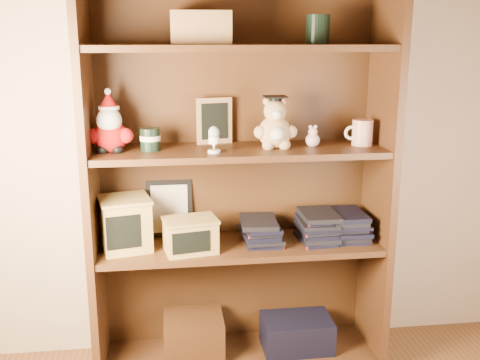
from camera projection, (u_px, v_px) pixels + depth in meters
The scene contains 17 objects.
room_envelope at pixel (302, 12), 0.84m from camera, with size 3.04×3.04×2.51m.
bookcase at pixel (238, 187), 2.31m from camera, with size 1.20×0.35×1.60m.
shelf_lower at pixel (240, 246), 2.32m from camera, with size 1.14×0.33×0.02m.
shelf_upper at pixel (240, 151), 2.22m from camera, with size 1.14×0.33×0.02m.
santa_plush at pixel (110, 128), 2.13m from camera, with size 0.18×0.13×0.25m.
teachers_tin at pixel (150, 139), 2.16m from camera, with size 0.08×0.08×0.09m.
chalkboard_plaque at pixel (214, 122), 2.30m from camera, with size 0.15×0.09×0.19m.
egg_cup at pixel (214, 138), 2.12m from camera, with size 0.05×0.05×0.10m.
grad_teddy_bear at pixel (275, 128), 2.21m from camera, with size 0.17×0.15×0.21m.
pink_figurine at pixel (313, 138), 2.25m from camera, with size 0.06×0.06×0.09m.
teacher_mug at pixel (362, 133), 2.27m from camera, with size 0.12×0.08×0.10m.
certificate_frame at pixel (169, 208), 2.39m from camera, with size 0.19×0.05×0.24m.
treats_box at pixel (125, 223), 2.23m from camera, with size 0.23×0.23×0.21m.
pencils_box at pixel (190, 235), 2.21m from camera, with size 0.23×0.18×0.14m.
book_stack_left at pixel (261, 231), 2.32m from camera, with size 0.14×0.20×0.10m.
book_stack_mid at pixel (318, 225), 2.34m from camera, with size 0.14×0.20×0.13m.
book_stack_right at pixel (348, 226), 2.36m from camera, with size 0.14×0.20×0.11m.
Camera 1 is at (-0.21, -0.86, 1.38)m, focal length 42.00 mm.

